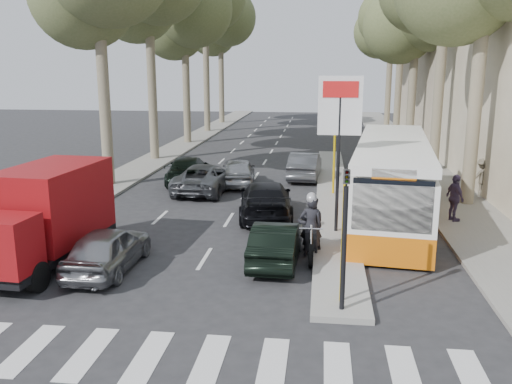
{
  "coord_description": "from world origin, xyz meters",
  "views": [
    {
      "loc": [
        2.66,
        -13.81,
        5.86
      ],
      "look_at": [
        0.42,
        4.58,
        1.6
      ],
      "focal_mm": 38.0,
      "sensor_mm": 36.0,
      "label": 1
    }
  ],
  "objects_px": {
    "city_bus": "(392,177)",
    "motorcycle": "(311,227)",
    "dark_hatchback": "(276,242)",
    "red_truck": "(45,214)",
    "silver_hatchback": "(108,249)"
  },
  "relations": [
    {
      "from": "dark_hatchback",
      "to": "city_bus",
      "type": "xyz_separation_m",
      "value": [
        4.08,
        5.58,
        1.02
      ]
    },
    {
      "from": "red_truck",
      "to": "city_bus",
      "type": "distance_m",
      "value": 12.78
    },
    {
      "from": "silver_hatchback",
      "to": "dark_hatchback",
      "type": "bearing_deg",
      "value": -164.22
    },
    {
      "from": "city_bus",
      "to": "motorcycle",
      "type": "xyz_separation_m",
      "value": [
        -3.04,
        -4.79,
        -0.71
      ]
    },
    {
      "from": "red_truck",
      "to": "city_bus",
      "type": "height_order",
      "value": "city_bus"
    },
    {
      "from": "silver_hatchback",
      "to": "city_bus",
      "type": "xyz_separation_m",
      "value": [
        8.94,
        6.88,
        0.99
      ]
    },
    {
      "from": "red_truck",
      "to": "motorcycle",
      "type": "distance_m",
      "value": 8.16
    },
    {
      "from": "city_bus",
      "to": "motorcycle",
      "type": "distance_m",
      "value": 5.72
    },
    {
      "from": "red_truck",
      "to": "motorcycle",
      "type": "height_order",
      "value": "red_truck"
    },
    {
      "from": "silver_hatchback",
      "to": "red_truck",
      "type": "relative_size",
      "value": 0.69
    },
    {
      "from": "dark_hatchback",
      "to": "red_truck",
      "type": "bearing_deg",
      "value": 9.36
    },
    {
      "from": "dark_hatchback",
      "to": "city_bus",
      "type": "relative_size",
      "value": 0.32
    },
    {
      "from": "dark_hatchback",
      "to": "motorcycle",
      "type": "height_order",
      "value": "motorcycle"
    },
    {
      "from": "red_truck",
      "to": "motorcycle",
      "type": "relative_size",
      "value": 2.32
    },
    {
      "from": "dark_hatchback",
      "to": "motorcycle",
      "type": "distance_m",
      "value": 1.33
    }
  ]
}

